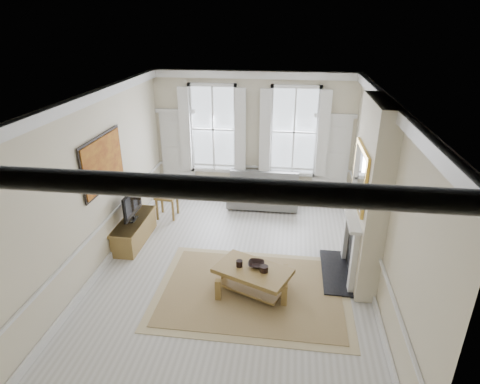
# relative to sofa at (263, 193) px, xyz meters

# --- Properties ---
(floor) EXTENTS (7.20, 7.20, 0.00)m
(floor) POSITION_rel_sofa_xyz_m (-0.33, -3.11, -0.36)
(floor) COLOR #B7B5AD
(floor) RESTS_ON ground
(ceiling) EXTENTS (7.20, 7.20, 0.00)m
(ceiling) POSITION_rel_sofa_xyz_m (-0.33, -3.11, 3.04)
(ceiling) COLOR white
(ceiling) RESTS_ON back_wall
(back_wall) EXTENTS (5.20, 0.00, 5.20)m
(back_wall) POSITION_rel_sofa_xyz_m (-0.33, 0.49, 1.34)
(back_wall) COLOR beige
(back_wall) RESTS_ON floor
(left_wall) EXTENTS (0.00, 7.20, 7.20)m
(left_wall) POSITION_rel_sofa_xyz_m (-2.93, -3.11, 1.34)
(left_wall) COLOR beige
(left_wall) RESTS_ON floor
(right_wall) EXTENTS (0.00, 7.20, 7.20)m
(right_wall) POSITION_rel_sofa_xyz_m (2.27, -3.11, 1.34)
(right_wall) COLOR beige
(right_wall) RESTS_ON floor
(window_left) EXTENTS (1.26, 0.20, 2.20)m
(window_left) POSITION_rel_sofa_xyz_m (-1.38, 0.44, 1.54)
(window_left) COLOR #B2BCC6
(window_left) RESTS_ON back_wall
(window_right) EXTENTS (1.26, 0.20, 2.20)m
(window_right) POSITION_rel_sofa_xyz_m (0.72, 0.44, 1.54)
(window_right) COLOR #B2BCC6
(window_right) RESTS_ON back_wall
(door_left) EXTENTS (0.90, 0.08, 2.30)m
(door_left) POSITION_rel_sofa_xyz_m (-2.38, 0.45, 0.79)
(door_left) COLOR silver
(door_left) RESTS_ON floor
(door_right) EXTENTS (0.90, 0.08, 2.30)m
(door_right) POSITION_rel_sofa_xyz_m (1.72, 0.45, 0.79)
(door_right) COLOR silver
(door_right) RESTS_ON floor
(painting) EXTENTS (0.05, 1.66, 1.06)m
(painting) POSITION_rel_sofa_xyz_m (-2.89, -2.81, 1.69)
(painting) COLOR #C48321
(painting) RESTS_ON left_wall
(chimney_breast) EXTENTS (0.35, 1.70, 3.38)m
(chimney_breast) POSITION_rel_sofa_xyz_m (2.09, -2.91, 1.34)
(chimney_breast) COLOR beige
(chimney_breast) RESTS_ON floor
(hearth) EXTENTS (0.55, 1.50, 0.05)m
(hearth) POSITION_rel_sofa_xyz_m (1.67, -2.91, -0.33)
(hearth) COLOR black
(hearth) RESTS_ON floor
(fireplace) EXTENTS (0.21, 1.45, 1.33)m
(fireplace) POSITION_rel_sofa_xyz_m (1.87, -2.91, 0.38)
(fireplace) COLOR silver
(fireplace) RESTS_ON floor
(mirror) EXTENTS (0.06, 1.26, 1.06)m
(mirror) POSITION_rel_sofa_xyz_m (1.88, -2.91, 1.69)
(mirror) COLOR gold
(mirror) RESTS_ON chimney_breast
(sofa) EXTENTS (1.82, 0.88, 0.85)m
(sofa) POSITION_rel_sofa_xyz_m (0.00, 0.00, 0.00)
(sofa) COLOR slate
(sofa) RESTS_ON floor
(side_table) EXTENTS (0.53, 0.53, 0.59)m
(side_table) POSITION_rel_sofa_xyz_m (-2.31, -0.99, 0.12)
(side_table) COLOR olive
(side_table) RESTS_ON floor
(rug) EXTENTS (3.50, 2.60, 0.02)m
(rug) POSITION_rel_sofa_xyz_m (0.11, -3.70, -0.35)
(rug) COLOR #957F4D
(rug) RESTS_ON floor
(coffee_table) EXTENTS (1.51, 1.22, 0.49)m
(coffee_table) POSITION_rel_sofa_xyz_m (0.11, -3.70, 0.05)
(coffee_table) COLOR olive
(coffee_table) RESTS_ON rug
(ceramic_pot_a) EXTENTS (0.12, 0.12, 0.12)m
(ceramic_pot_a) POSITION_rel_sofa_xyz_m (-0.14, -3.65, 0.19)
(ceramic_pot_a) COLOR black
(ceramic_pot_a) RESTS_ON coffee_table
(ceramic_pot_b) EXTENTS (0.15, 0.15, 0.11)m
(ceramic_pot_b) POSITION_rel_sofa_xyz_m (0.31, -3.75, 0.19)
(ceramic_pot_b) COLOR black
(ceramic_pot_b) RESTS_ON coffee_table
(bowl) EXTENTS (0.30, 0.30, 0.07)m
(bowl) POSITION_rel_sofa_xyz_m (0.16, -3.60, 0.17)
(bowl) COLOR black
(bowl) RESTS_ON coffee_table
(tv_stand) EXTENTS (0.48, 1.50, 0.53)m
(tv_stand) POSITION_rel_sofa_xyz_m (-2.67, -2.26, -0.09)
(tv_stand) COLOR olive
(tv_stand) RESTS_ON floor
(tv) EXTENTS (0.08, 0.90, 0.68)m
(tv) POSITION_rel_sofa_xyz_m (-2.65, -2.26, 0.57)
(tv) COLOR black
(tv) RESTS_ON tv_stand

